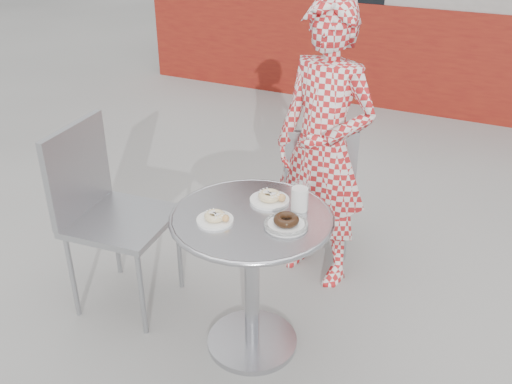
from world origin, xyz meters
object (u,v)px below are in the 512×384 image
at_px(milk_cup, 300,198).
at_px(plate_far, 270,198).
at_px(seated_person, 324,149).
at_px(plate_near, 216,218).
at_px(bistro_table, 252,250).
at_px(plate_checker, 286,223).
at_px(chair_left, 124,253).
at_px(chair_far, 316,209).

bearing_deg(milk_cup, plate_far, 174.86).
bearing_deg(seated_person, plate_near, -89.30).
relative_size(bistro_table, milk_cup, 5.74).
xyz_separation_m(plate_checker, milk_cup, (-0.00, 0.15, 0.04)).
xyz_separation_m(chair_left, plate_near, (0.63, -0.12, 0.44)).
bearing_deg(plate_far, milk_cup, -5.14).
bearing_deg(seated_person, chair_far, 128.11).
height_order(bistro_table, milk_cup, milk_cup).
distance_m(chair_far, plate_far, 0.94).
relative_size(plate_near, milk_cup, 1.25).
distance_m(seated_person, plate_far, 0.56).
bearing_deg(milk_cup, seated_person, 99.44).
bearing_deg(bistro_table, chair_far, 92.61).
xyz_separation_m(bistro_table, chair_far, (-0.04, 0.95, -0.29)).
height_order(chair_far, plate_checker, chair_far).
bearing_deg(bistro_table, plate_checker, -3.81).
distance_m(bistro_table, milk_cup, 0.32).
height_order(bistro_table, chair_left, chair_left).
distance_m(seated_person, plate_checker, 0.73).
bearing_deg(plate_checker, milk_cup, 90.95).
relative_size(seated_person, plate_checker, 8.23).
bearing_deg(bistro_table, plate_far, 83.41).
bearing_deg(plate_far, chair_far, 94.36).
relative_size(bistro_table, plate_near, 4.60).
bearing_deg(chair_left, chair_far, -42.73).
relative_size(chair_left, plate_near, 6.20).
distance_m(plate_far, plate_checker, 0.22).
xyz_separation_m(bistro_table, chair_left, (-0.75, 0.01, -0.25)).
distance_m(seated_person, plate_near, 0.84).
distance_m(plate_far, milk_cup, 0.15).
bearing_deg(plate_near, milk_cup, 41.14).
distance_m(plate_checker, milk_cup, 0.16).
height_order(chair_far, plate_far, chair_far).
xyz_separation_m(bistro_table, milk_cup, (0.16, 0.14, 0.24)).
bearing_deg(plate_checker, chair_left, 178.46).
distance_m(chair_left, seated_person, 1.17).
bearing_deg(milk_cup, plate_checker, -89.05).
height_order(chair_left, plate_checker, chair_left).
height_order(bistro_table, plate_checker, plate_checker).
height_order(seated_person, milk_cup, seated_person).
relative_size(bistro_table, seated_person, 0.47).
xyz_separation_m(plate_far, plate_checker, (0.15, -0.16, -0.00)).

